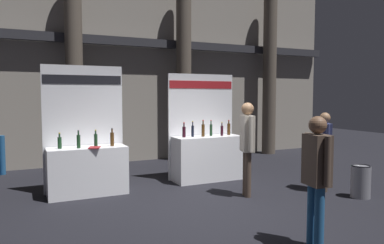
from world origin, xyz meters
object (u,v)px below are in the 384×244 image
at_px(exhibitor_booth_0, 87,164).
at_px(visitor_1, 247,141).
at_px(exhibitor_booth_1, 207,153).
at_px(trash_bin, 361,181).
at_px(visitor_4, 324,145).
at_px(visitor_5, 317,171).

distance_m(exhibitor_booth_0, visitor_1, 3.21).
bearing_deg(exhibitor_booth_1, trash_bin, -52.90).
height_order(exhibitor_booth_1, trash_bin, exhibitor_booth_1).
height_order(exhibitor_booth_0, exhibitor_booth_1, exhibitor_booth_0).
bearing_deg(visitor_4, visitor_1, 108.15).
height_order(exhibitor_booth_0, visitor_4, exhibitor_booth_0).
distance_m(trash_bin, visitor_4, 0.97).
relative_size(exhibitor_booth_0, visitor_5, 1.51).
height_order(trash_bin, visitor_5, visitor_5).
bearing_deg(visitor_5, exhibitor_booth_1, -177.49).
bearing_deg(exhibitor_booth_1, visitor_5, -97.54).
height_order(exhibitor_booth_0, visitor_5, exhibitor_booth_0).
xyz_separation_m(exhibitor_booth_0, visitor_5, (2.21, -3.94, 0.40)).
relative_size(visitor_1, visitor_4, 1.13).
bearing_deg(visitor_1, visitor_5, -175.10).
bearing_deg(visitor_1, trash_bin, -99.62).
bearing_deg(exhibitor_booth_0, visitor_5, -60.67).
bearing_deg(visitor_4, exhibitor_booth_1, 71.26).
bearing_deg(trash_bin, exhibitor_booth_0, 152.03).
distance_m(exhibitor_booth_1, trash_bin, 3.30).
distance_m(visitor_1, visitor_4, 1.70).
height_order(exhibitor_booth_1, visitor_5, exhibitor_booth_1).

